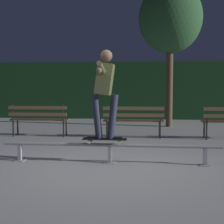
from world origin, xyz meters
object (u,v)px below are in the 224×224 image
object	(u,v)px
park_bench_left_center	(133,118)
tree_behind_benches	(170,19)
grind_rail	(110,148)
skateboarder	(105,86)
park_bench_leftmost	(39,117)
skateboard	(105,139)

from	to	relation	value
park_bench_left_center	tree_behind_benches	world-z (taller)	tree_behind_benches
grind_rail	skateboarder	xyz separation A→B (m)	(-0.08, -0.00, 1.09)
park_bench_leftmost	skateboard	bearing A→B (deg)	-52.89
skateboard	park_bench_left_center	size ratio (longest dim) A/B	0.49
grind_rail	tree_behind_benches	size ratio (longest dim) A/B	0.80
park_bench_leftmost	tree_behind_benches	xyz separation A→B (m)	(3.72, 2.71, 3.13)
skateboard	tree_behind_benches	distance (m)	6.67
skateboarder	park_bench_leftmost	distance (m)	3.75
skateboard	park_bench_leftmost	size ratio (longest dim) A/B	0.49
grind_rail	skateboard	distance (m)	0.18
skateboarder	tree_behind_benches	xyz separation A→B (m)	(1.51, 5.63, 2.31)
park_bench_left_center	skateboarder	bearing A→B (deg)	-97.48
skateboard	park_bench_leftmost	world-z (taller)	park_bench_leftmost
skateboard	park_bench_left_center	world-z (taller)	park_bench_left_center
skateboarder	grind_rail	bearing A→B (deg)	0.01
grind_rail	tree_behind_benches	distance (m)	6.73
grind_rail	park_bench_left_center	world-z (taller)	park_bench_left_center
tree_behind_benches	skateboarder	bearing A→B (deg)	-105.02
skateboarder	park_bench_left_center	distance (m)	3.06
park_bench_leftmost	park_bench_left_center	size ratio (longest dim) A/B	1.00
skateboard	tree_behind_benches	xyz separation A→B (m)	(1.51, 5.63, 3.24)
skateboarder	park_bench_left_center	size ratio (longest dim) A/B	0.97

